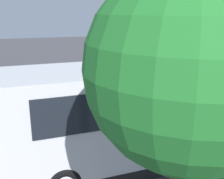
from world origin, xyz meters
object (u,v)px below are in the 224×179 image
spectator_far_left (158,99)px  stunt_motorcycle (80,81)px  parked_motorcycle_silver (190,110)px  spectator_centre (113,102)px  tree_right (190,55)px  spectator_left (139,101)px  tour_bus (164,111)px

spectator_far_left → stunt_motorcycle: bearing=-57.8°
spectator_far_left → parked_motorcycle_silver: spectator_far_left is taller
spectator_centre → parked_motorcycle_silver: bearing=169.4°
spectator_centre → tree_right: tree_right is taller
spectator_left → spectator_centre: (1.11, -0.29, -0.03)m
spectator_centre → stunt_motorcycle: size_ratio=0.88×
spectator_far_left → spectator_left: 0.87m
tour_bus → spectator_far_left: tour_bus is taller
spectator_left → parked_motorcycle_silver: 2.46m
spectator_far_left → tree_right: tree_right is taller
tour_bus → spectator_centre: (0.75, -3.14, -0.64)m
parked_motorcycle_silver → stunt_motorcycle: bearing=-47.7°
spectator_far_left → spectator_centre: size_ratio=1.02×
stunt_motorcycle → tree_right: 12.00m
tree_right → spectator_far_left: bearing=-114.5°
spectator_far_left → spectator_centre: spectator_far_left is taller
tree_right → stunt_motorcycle: bearing=-93.0°
spectator_centre → tree_right: bearing=80.0°
tour_bus → spectator_centre: tour_bus is taller
spectator_left → parked_motorcycle_silver: bearing=171.2°
spectator_centre → tree_right: size_ratio=0.28×
tour_bus → parked_motorcycle_silver: tour_bus is taller
spectator_left → spectator_centre: bearing=-14.4°
tour_bus → stunt_motorcycle: (1.48, -7.11, -0.60)m
spectator_centre → parked_motorcycle_silver: 3.58m
spectator_far_left → stunt_motorcycle: 5.07m
spectator_far_left → parked_motorcycle_silver: 1.63m
spectator_centre → parked_motorcycle_silver: size_ratio=0.83×
tour_bus → parked_motorcycle_silver: size_ratio=5.05×
tour_bus → parked_motorcycle_silver: (-2.72, -2.49, -1.16)m
spectator_centre → stunt_motorcycle: stunt_motorcycle is taller
spectator_centre → stunt_motorcycle: 4.03m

